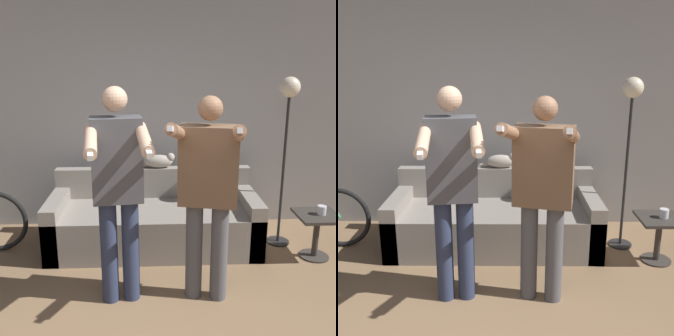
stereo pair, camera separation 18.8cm
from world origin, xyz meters
TOP-DOWN VIEW (x-y plane):
  - wall_back at (0.00, 2.75)m, footprint 10.00×0.05m
  - couch at (0.12, 2.10)m, footprint 2.18×0.88m
  - person_left at (-0.17, 1.09)m, footprint 0.52×0.71m
  - person_right at (0.54, 1.09)m, footprint 0.63×0.74m
  - cat at (0.19, 2.44)m, footprint 0.44×0.14m
  - floor_lamp at (1.49, 2.09)m, footprint 0.25×0.25m
  - side_table at (1.76, 1.75)m, footprint 0.42×0.42m
  - cup at (1.78, 1.74)m, footprint 0.09×0.09m

SIDE VIEW (x-z plane):
  - couch at x=0.12m, z-range -0.12..0.66m
  - side_table at x=1.76m, z-range 0.10..0.57m
  - cup at x=1.78m, z-range 0.47..0.56m
  - cat at x=0.19m, z-range 0.77..0.94m
  - person_right at x=0.54m, z-range 0.14..1.84m
  - person_left at x=-0.17m, z-range 0.12..1.90m
  - wall_back at x=0.00m, z-range 0.00..2.60m
  - floor_lamp at x=1.49m, z-range 0.50..2.30m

